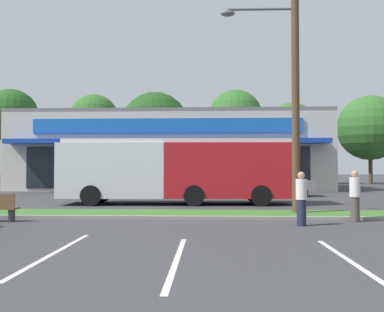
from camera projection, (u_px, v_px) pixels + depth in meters
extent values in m
cube|color=#386B28|center=(193.00, 214.00, 16.24)|extent=(56.00, 2.20, 0.12)
cube|color=gray|center=(192.00, 218.00, 15.02)|extent=(56.00, 0.24, 0.12)
cube|color=silver|center=(54.00, 253.00, 9.07)|extent=(0.12, 4.80, 0.01)
cube|color=silver|center=(177.00, 260.00, 8.40)|extent=(0.12, 4.80, 0.01)
cube|color=silver|center=(352.00, 262.00, 8.16)|extent=(0.12, 4.80, 0.01)
cube|color=#BCB7AD|center=(173.00, 154.00, 38.02)|extent=(25.96, 11.01, 6.19)
cube|color=black|center=(166.00, 168.00, 32.44)|extent=(21.81, 0.08, 3.22)
cube|color=#14389E|center=(166.00, 141.00, 31.84)|extent=(24.41, 1.40, 0.35)
cube|color=#1959AD|center=(166.00, 126.00, 32.49)|extent=(20.77, 0.16, 1.12)
cube|color=slate|center=(173.00, 118.00, 38.11)|extent=(25.96, 11.01, 0.30)
cylinder|color=#473323|center=(10.00, 160.00, 46.51)|extent=(0.44, 0.44, 5.37)
sphere|color=#23511E|center=(11.00, 116.00, 46.65)|extent=(5.90, 5.90, 5.90)
cylinder|color=#473323|center=(94.00, 160.00, 48.56)|extent=(0.44, 0.44, 5.37)
sphere|color=#2D6026|center=(94.00, 119.00, 48.69)|extent=(5.62, 5.62, 5.62)
cylinder|color=#473323|center=(155.00, 168.00, 49.47)|extent=(0.44, 0.44, 3.71)
sphere|color=#1E4719|center=(155.00, 126.00, 49.61)|extent=(8.00, 8.00, 8.00)
cylinder|color=#473323|center=(236.00, 161.00, 45.31)|extent=(0.44, 0.44, 5.19)
sphere|color=#2D6026|center=(236.00, 117.00, 45.44)|extent=(5.74, 5.74, 5.74)
cylinder|color=#473323|center=(292.00, 166.00, 48.14)|extent=(0.44, 0.44, 4.11)
sphere|color=#2D6026|center=(292.00, 129.00, 48.26)|extent=(5.90, 5.90, 5.90)
cylinder|color=#473323|center=(371.00, 168.00, 48.15)|extent=(0.44, 0.44, 3.65)
sphere|color=#2D6026|center=(370.00, 128.00, 48.28)|extent=(7.36, 7.36, 7.36)
cylinder|color=#4C3826|center=(295.00, 71.00, 16.36)|extent=(0.30, 0.30, 11.11)
cylinder|color=#59595B|center=(261.00, 9.00, 16.47)|extent=(2.60, 0.12, 0.10)
ellipsoid|color=#59595B|center=(228.00, 13.00, 16.50)|extent=(0.56, 0.32, 0.24)
cube|color=#AD191E|center=(229.00, 170.00, 21.39)|extent=(6.46, 2.73, 2.70)
cube|color=silver|center=(114.00, 170.00, 21.46)|extent=(5.30, 2.70, 2.70)
cube|color=silver|center=(177.00, 142.00, 21.46)|extent=(11.22, 2.61, 0.20)
cube|color=black|center=(178.00, 161.00, 22.74)|extent=(10.69, 0.36, 1.19)
cube|color=black|center=(62.00, 164.00, 21.50)|extent=(0.12, 2.17, 1.51)
cylinder|color=black|center=(91.00, 196.00, 20.27)|extent=(1.01, 0.33, 1.00)
cylinder|color=black|center=(102.00, 193.00, 22.61)|extent=(1.01, 0.33, 1.00)
cylinder|color=black|center=(194.00, 196.00, 20.20)|extent=(1.01, 0.33, 1.00)
cylinder|color=black|center=(194.00, 193.00, 22.55)|extent=(1.01, 0.33, 1.00)
cylinder|color=black|center=(261.00, 196.00, 20.17)|extent=(1.01, 0.33, 1.00)
cylinder|color=black|center=(255.00, 193.00, 22.51)|extent=(1.01, 0.33, 1.00)
cube|color=#333338|center=(12.00, 215.00, 14.38)|extent=(0.08, 0.36, 0.45)
cube|color=silver|center=(106.00, 185.00, 28.17)|extent=(4.74, 1.74, 0.78)
cube|color=black|center=(110.00, 176.00, 28.18)|extent=(2.13, 1.53, 0.41)
cylinder|color=black|center=(80.00, 191.00, 27.39)|extent=(0.64, 0.22, 0.64)
cylinder|color=black|center=(88.00, 190.00, 29.04)|extent=(0.64, 0.22, 0.64)
cylinder|color=black|center=(126.00, 191.00, 27.27)|extent=(0.64, 0.22, 0.64)
cylinder|color=black|center=(130.00, 190.00, 28.92)|extent=(0.64, 0.22, 0.64)
cube|color=slate|center=(278.00, 186.00, 27.47)|extent=(4.45, 1.89, 0.67)
cube|color=black|center=(281.00, 177.00, 27.48)|extent=(2.00, 1.67, 0.49)
cylinder|color=black|center=(258.00, 192.00, 26.62)|extent=(0.64, 0.22, 0.64)
cylinder|color=black|center=(255.00, 190.00, 28.42)|extent=(0.64, 0.22, 0.64)
cylinder|color=black|center=(302.00, 192.00, 26.51)|extent=(0.64, 0.22, 0.64)
cylinder|color=black|center=(296.00, 190.00, 28.31)|extent=(0.64, 0.22, 0.64)
cylinder|color=#1E2338|center=(301.00, 213.00, 13.35)|extent=(0.29, 0.29, 0.82)
cylinder|color=silver|center=(301.00, 189.00, 13.37)|extent=(0.34, 0.34, 0.65)
sphere|color=tan|center=(301.00, 175.00, 13.38)|extent=(0.23, 0.23, 0.23)
cylinder|color=#47423D|center=(355.00, 209.00, 14.36)|extent=(0.30, 0.30, 0.84)
cylinder|color=silver|center=(355.00, 187.00, 14.38)|extent=(0.35, 0.35, 0.66)
sphere|color=tan|center=(355.00, 174.00, 14.39)|extent=(0.23, 0.23, 0.23)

